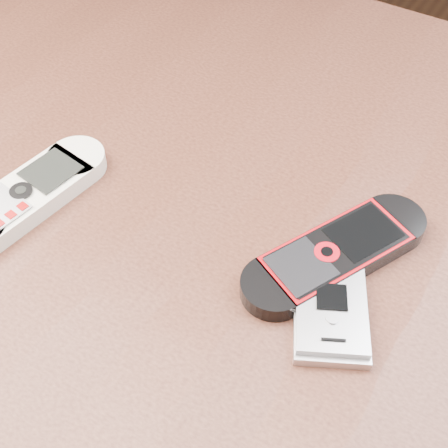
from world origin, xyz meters
TOP-DOWN VIEW (x-y plane):
  - table at (0.00, 0.00)m, footprint 1.20×0.80m
  - nokia_white at (-0.15, -0.05)m, footprint 0.07×0.16m
  - nokia_black_red at (0.09, 0.02)m, footprint 0.12×0.17m
  - motorola_razr at (0.11, -0.03)m, footprint 0.09×0.12m

SIDE VIEW (x-z plane):
  - table at x=0.00m, z-range 0.27..1.02m
  - motorola_razr at x=0.11m, z-range 0.75..0.77m
  - nokia_black_red at x=0.09m, z-range 0.75..0.77m
  - nokia_white at x=-0.15m, z-range 0.75..0.77m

